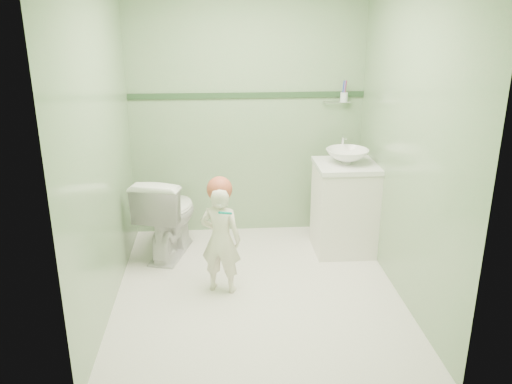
{
  "coord_description": "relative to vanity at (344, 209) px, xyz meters",
  "views": [
    {
      "loc": [
        -0.29,
        -3.68,
        2.14
      ],
      "look_at": [
        0.0,
        0.15,
        0.78
      ],
      "focal_mm": 37.18,
      "sensor_mm": 36.0,
      "label": 1
    }
  ],
  "objects": [
    {
      "name": "toilet",
      "position": [
        -1.58,
        0.04,
        -0.02
      ],
      "size": [
        0.6,
        0.82,
        0.75
      ],
      "primitive_type": "imported",
      "rotation": [
        0.0,
        0.0,
        2.88
      ],
      "color": "white",
      "rests_on": "ground"
    },
    {
      "name": "toddler",
      "position": [
        -1.12,
        -0.65,
        0.04
      ],
      "size": [
        0.37,
        0.3,
        0.87
      ],
      "primitive_type": "imported",
      "rotation": [
        0.0,
        0.0,
        2.83
      ],
      "color": "white",
      "rests_on": "ground"
    },
    {
      "name": "room_shell",
      "position": [
        -0.84,
        -0.7,
        0.8
      ],
      "size": [
        2.5,
        2.54,
        2.4
      ],
      "color": "#81B07D",
      "rests_on": "ground"
    },
    {
      "name": "basin",
      "position": [
        0.0,
        0.0,
        0.49
      ],
      "size": [
        0.37,
        0.37,
        0.13
      ],
      "primitive_type": "imported",
      "color": "white",
      "rests_on": "counter"
    },
    {
      "name": "faucet",
      "position": [
        0.0,
        0.19,
        0.57
      ],
      "size": [
        0.03,
        0.13,
        0.18
      ],
      "color": "silver",
      "rests_on": "counter"
    },
    {
      "name": "trim_stripe",
      "position": [
        -0.84,
        0.54,
        0.95
      ],
      "size": [
        2.2,
        0.02,
        0.05
      ],
      "primitive_type": "cube",
      "color": "#294729",
      "rests_on": "room_shell"
    },
    {
      "name": "hair_cap",
      "position": [
        -1.12,
        -0.63,
        0.44
      ],
      "size": [
        0.19,
        0.19,
        0.19
      ],
      "primitive_type": "sphere",
      "color": "#B25137",
      "rests_on": "toddler"
    },
    {
      "name": "counter",
      "position": [
        0.0,
        0.0,
        0.41
      ],
      "size": [
        0.54,
        0.52,
        0.04
      ],
      "primitive_type": "cube",
      "color": "white",
      "rests_on": "vanity"
    },
    {
      "name": "cup_holder",
      "position": [
        0.05,
        0.48,
        0.93
      ],
      "size": [
        0.26,
        0.07,
        0.21
      ],
      "color": "silver",
      "rests_on": "room_shell"
    },
    {
      "name": "ground",
      "position": [
        -0.84,
        -0.7,
        -0.4
      ],
      "size": [
        2.5,
        2.5,
        0.0
      ],
      "primitive_type": "plane",
      "color": "silver",
      "rests_on": "ground"
    },
    {
      "name": "teal_toothbrush",
      "position": [
        -1.09,
        -0.8,
        0.32
      ],
      "size": [
        0.11,
        0.14,
        0.08
      ],
      "color": "#01867A",
      "rests_on": "toddler"
    },
    {
      "name": "vanity",
      "position": [
        0.0,
        0.0,
        0.0
      ],
      "size": [
        0.52,
        0.5,
        0.8
      ],
      "primitive_type": "cube",
      "color": "white",
      "rests_on": "ground"
    }
  ]
}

